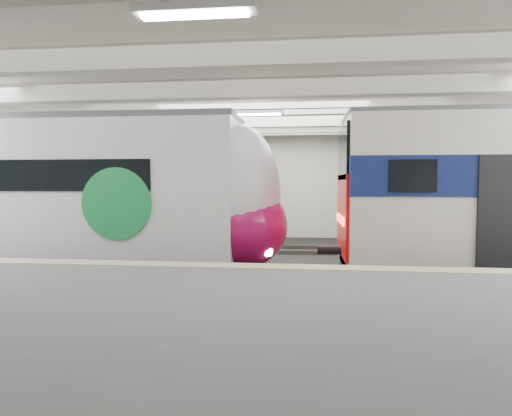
# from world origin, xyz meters

# --- Properties ---
(station_hall) EXTENTS (36.00, 24.00, 5.75)m
(station_hall) POSITION_xyz_m (0.00, -1.74, 3.24)
(station_hall) COLOR black
(station_hall) RESTS_ON ground
(modern_emu) EXTENTS (14.16, 2.92, 4.55)m
(modern_emu) POSITION_xyz_m (-5.48, -0.00, 2.24)
(modern_emu) COLOR white
(modern_emu) RESTS_ON ground
(far_train) EXTENTS (14.85, 3.13, 4.70)m
(far_train) POSITION_xyz_m (-8.00, 5.50, 2.43)
(far_train) COLOR white
(far_train) RESTS_ON ground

